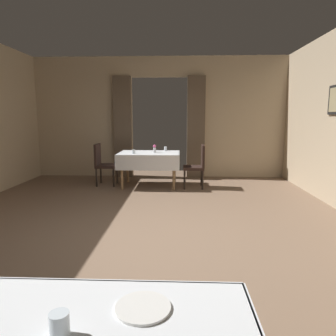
% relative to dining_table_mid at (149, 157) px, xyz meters
% --- Properties ---
extents(ground, '(10.08, 10.08, 0.00)m').
position_rel_dining_table_mid_xyz_m(ground, '(0.15, -2.98, -0.65)').
color(ground, '#7A604C').
extents(wall_back, '(6.40, 0.27, 3.00)m').
position_rel_dining_table_mid_xyz_m(wall_back, '(0.15, 1.20, 0.87)').
color(wall_back, tan).
rests_on(wall_back, ground).
extents(dining_table_mid, '(1.33, 0.98, 0.75)m').
position_rel_dining_table_mid_xyz_m(dining_table_mid, '(0.00, 0.00, 0.00)').
color(dining_table_mid, olive).
rests_on(dining_table_mid, ground).
extents(chair_mid_left, '(0.44, 0.44, 0.93)m').
position_rel_dining_table_mid_xyz_m(chair_mid_left, '(-1.05, 0.06, -0.13)').
color(chair_mid_left, black).
rests_on(chair_mid_left, ground).
extents(chair_mid_right, '(0.44, 0.44, 0.93)m').
position_rel_dining_table_mid_xyz_m(chair_mid_right, '(1.05, -0.11, -0.13)').
color(chair_mid_right, black).
rests_on(chair_mid_right, ground).
extents(plate_near_b, '(0.23, 0.23, 0.01)m').
position_rel_dining_table_mid_xyz_m(plate_near_b, '(0.54, -5.63, 0.11)').
color(plate_near_b, white).
rests_on(plate_near_b, dining_table_near).
extents(glass_near_c, '(0.07, 0.07, 0.09)m').
position_rel_dining_table_mid_xyz_m(glass_near_c, '(0.27, -5.80, 0.15)').
color(glass_near_c, silver).
rests_on(glass_near_c, dining_table_near).
extents(flower_vase_mid, '(0.07, 0.07, 0.17)m').
position_rel_dining_table_mid_xyz_m(flower_vase_mid, '(0.12, 0.00, 0.20)').
color(flower_vase_mid, silver).
rests_on(flower_vase_mid, dining_table_mid).
extents(glass_mid_b, '(0.07, 0.07, 0.09)m').
position_rel_dining_table_mid_xyz_m(glass_mid_b, '(-0.30, -0.27, 0.15)').
color(glass_mid_b, silver).
rests_on(glass_mid_b, dining_table_mid).
extents(glass_mid_c, '(0.06, 0.06, 0.10)m').
position_rel_dining_table_mid_xyz_m(glass_mid_c, '(0.34, 0.35, 0.15)').
color(glass_mid_c, silver).
rests_on(glass_mid_c, dining_table_mid).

